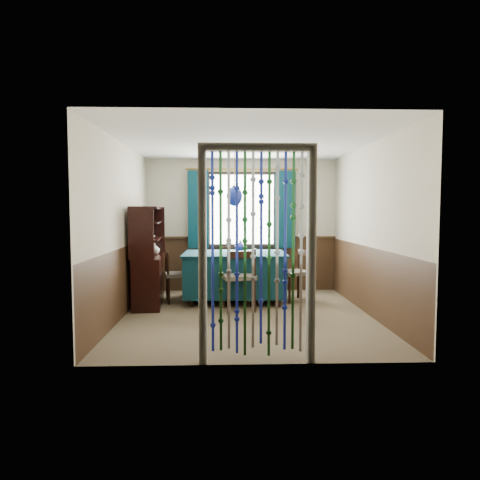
{
  "coord_description": "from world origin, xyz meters",
  "views": [
    {
      "loc": [
        -0.32,
        -6.15,
        1.52
      ],
      "look_at": [
        -0.08,
        0.66,
        1.06
      ],
      "focal_mm": 32.0,
      "sensor_mm": 36.0,
      "label": 1
    }
  ],
  "objects_px": {
    "chair_near": "(239,277)",
    "chair_far": "(232,268)",
    "chair_right": "(296,273)",
    "dining_table": "(235,273)",
    "chair_left": "(176,275)",
    "sideboard": "(148,270)",
    "bowl_shelf": "(148,237)",
    "pendant_lamp": "(235,196)",
    "vase_sideboard": "(154,248)",
    "vase_table": "(240,246)"
  },
  "relations": [
    {
      "from": "vase_table",
      "to": "pendant_lamp",
      "type": "bearing_deg",
      "value": -127.42
    },
    {
      "from": "chair_near",
      "to": "pendant_lamp",
      "type": "xyz_separation_m",
      "value": [
        -0.05,
        0.7,
        1.26
      ]
    },
    {
      "from": "vase_table",
      "to": "dining_table",
      "type": "bearing_deg",
      "value": -127.42
    },
    {
      "from": "dining_table",
      "to": "pendant_lamp",
      "type": "relative_size",
      "value": 1.91
    },
    {
      "from": "bowl_shelf",
      "to": "dining_table",
      "type": "bearing_deg",
      "value": 20.14
    },
    {
      "from": "chair_far",
      "to": "dining_table",
      "type": "bearing_deg",
      "value": 78.39
    },
    {
      "from": "chair_near",
      "to": "bowl_shelf",
      "type": "relative_size",
      "value": 4.1
    },
    {
      "from": "dining_table",
      "to": "pendant_lamp",
      "type": "height_order",
      "value": "pendant_lamp"
    },
    {
      "from": "dining_table",
      "to": "sideboard",
      "type": "relative_size",
      "value": 1.08
    },
    {
      "from": "chair_left",
      "to": "vase_table",
      "type": "distance_m",
      "value": 1.19
    },
    {
      "from": "chair_right",
      "to": "sideboard",
      "type": "bearing_deg",
      "value": 78.27
    },
    {
      "from": "sideboard",
      "to": "vase_table",
      "type": "height_order",
      "value": "sideboard"
    },
    {
      "from": "bowl_shelf",
      "to": "vase_sideboard",
      "type": "xyz_separation_m",
      "value": [
        0.0,
        0.54,
        -0.22
      ]
    },
    {
      "from": "chair_near",
      "to": "sideboard",
      "type": "height_order",
      "value": "sideboard"
    },
    {
      "from": "chair_near",
      "to": "chair_left",
      "type": "relative_size",
      "value": 1.12
    },
    {
      "from": "chair_near",
      "to": "vase_table",
      "type": "bearing_deg",
      "value": 75.42
    },
    {
      "from": "pendant_lamp",
      "to": "vase_sideboard",
      "type": "height_order",
      "value": "pendant_lamp"
    },
    {
      "from": "pendant_lamp",
      "to": "sideboard",
      "type": "bearing_deg",
      "value": -170.53
    },
    {
      "from": "chair_near",
      "to": "chair_right",
      "type": "xyz_separation_m",
      "value": [
        0.99,
        0.7,
        -0.04
      ]
    },
    {
      "from": "chair_far",
      "to": "sideboard",
      "type": "height_order",
      "value": "sideboard"
    },
    {
      "from": "chair_right",
      "to": "vase_table",
      "type": "xyz_separation_m",
      "value": [
        -0.94,
        0.13,
        0.44
      ]
    },
    {
      "from": "dining_table",
      "to": "sideboard",
      "type": "bearing_deg",
      "value": -169.83
    },
    {
      "from": "dining_table",
      "to": "bowl_shelf",
      "type": "distance_m",
      "value": 1.58
    },
    {
      "from": "chair_right",
      "to": "pendant_lamp",
      "type": "relative_size",
      "value": 0.99
    },
    {
      "from": "chair_near",
      "to": "vase_sideboard",
      "type": "distance_m",
      "value": 1.64
    },
    {
      "from": "chair_right",
      "to": "vase_sideboard",
      "type": "height_order",
      "value": "vase_sideboard"
    },
    {
      "from": "chair_left",
      "to": "sideboard",
      "type": "relative_size",
      "value": 0.54
    },
    {
      "from": "chair_far",
      "to": "sideboard",
      "type": "relative_size",
      "value": 0.56
    },
    {
      "from": "chair_near",
      "to": "chair_far",
      "type": "xyz_separation_m",
      "value": [
        -0.09,
        1.4,
        -0.04
      ]
    },
    {
      "from": "sideboard",
      "to": "pendant_lamp",
      "type": "relative_size",
      "value": 1.77
    },
    {
      "from": "vase_table",
      "to": "vase_sideboard",
      "type": "bearing_deg",
      "value": -176.72
    },
    {
      "from": "pendant_lamp",
      "to": "vase_sideboard",
      "type": "distance_m",
      "value": 1.61
    },
    {
      "from": "pendant_lamp",
      "to": "bowl_shelf",
      "type": "relative_size",
      "value": 3.82
    },
    {
      "from": "chair_near",
      "to": "chair_far",
      "type": "bearing_deg",
      "value": 82.22
    },
    {
      "from": "chair_left",
      "to": "pendant_lamp",
      "type": "height_order",
      "value": "pendant_lamp"
    },
    {
      "from": "dining_table",
      "to": "vase_table",
      "type": "bearing_deg",
      "value": 53.28
    },
    {
      "from": "chair_near",
      "to": "chair_right",
      "type": "relative_size",
      "value": 1.08
    },
    {
      "from": "chair_far",
      "to": "vase_table",
      "type": "distance_m",
      "value": 0.73
    },
    {
      "from": "chair_right",
      "to": "vase_sideboard",
      "type": "bearing_deg",
      "value": 71.62
    },
    {
      "from": "chair_far",
      "to": "chair_right",
      "type": "height_order",
      "value": "chair_right"
    },
    {
      "from": "chair_far",
      "to": "chair_left",
      "type": "bearing_deg",
      "value": 23.77
    },
    {
      "from": "sideboard",
      "to": "bowl_shelf",
      "type": "xyz_separation_m",
      "value": [
        0.06,
        -0.26,
        0.56
      ]
    },
    {
      "from": "chair_right",
      "to": "vase_table",
      "type": "distance_m",
      "value": 1.05
    },
    {
      "from": "chair_near",
      "to": "bowl_shelf",
      "type": "height_order",
      "value": "bowl_shelf"
    },
    {
      "from": "chair_far",
      "to": "pendant_lamp",
      "type": "xyz_separation_m",
      "value": [
        0.03,
        -0.69,
        1.3
      ]
    },
    {
      "from": "chair_near",
      "to": "chair_far",
      "type": "distance_m",
      "value": 1.4
    },
    {
      "from": "chair_near",
      "to": "sideboard",
      "type": "xyz_separation_m",
      "value": [
        -1.46,
        0.47,
        0.05
      ]
    },
    {
      "from": "sideboard",
      "to": "vase_table",
      "type": "bearing_deg",
      "value": 8.61
    },
    {
      "from": "vase_sideboard",
      "to": "dining_table",
      "type": "bearing_deg",
      "value": -2.07
    },
    {
      "from": "chair_near",
      "to": "chair_right",
      "type": "height_order",
      "value": "chair_near"
    }
  ]
}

